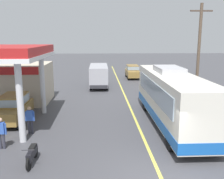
# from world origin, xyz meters

# --- Properties ---
(ground) EXTENTS (120.00, 120.00, 0.00)m
(ground) POSITION_xyz_m (0.00, 20.00, 0.00)
(ground) COLOR #424247
(lane_divider_stripe) EXTENTS (0.16, 50.00, 0.01)m
(lane_divider_stripe) POSITION_xyz_m (0.00, 15.00, 0.00)
(lane_divider_stripe) COLOR #D8CC4C
(lane_divider_stripe) RESTS_ON ground
(coach_bus_main) EXTENTS (2.60, 11.04, 3.69)m
(coach_bus_main) POSITION_xyz_m (2.19, 6.26, 1.72)
(coach_bus_main) COLOR silver
(coach_bus_main) RESTS_ON ground
(car_at_pump) EXTENTS (1.70, 4.20, 1.82)m
(car_at_pump) POSITION_xyz_m (-8.34, 7.43, 1.01)
(car_at_pump) COLOR olive
(car_at_pump) RESTS_ON ground
(minibus_opposing_lane) EXTENTS (2.04, 6.13, 2.44)m
(minibus_opposing_lane) POSITION_xyz_m (-2.57, 19.53, 1.47)
(minibus_opposing_lane) COLOR #A5A5AD
(minibus_opposing_lane) RESTS_ON ground
(motorcycle_parked_forecourt) EXTENTS (0.55, 1.80, 0.92)m
(motorcycle_parked_forecourt) POSITION_xyz_m (-5.56, 1.35, 0.44)
(motorcycle_parked_forecourt) COLOR black
(motorcycle_parked_forecourt) RESTS_ON ground
(pedestrian_near_pump) EXTENTS (0.55, 0.22, 1.66)m
(pedestrian_near_pump) POSITION_xyz_m (-6.59, 5.03, 0.93)
(pedestrian_near_pump) COLOR #33333F
(pedestrian_near_pump) RESTS_ON ground
(pedestrian_by_shop) EXTENTS (0.55, 0.22, 1.66)m
(pedestrian_by_shop) POSITION_xyz_m (-7.50, 2.97, 0.93)
(pedestrian_by_shop) COLOR #33333F
(pedestrian_by_shop) RESTS_ON ground
(car_trailing_behind_bus) EXTENTS (1.70, 4.20, 1.82)m
(car_trailing_behind_bus) POSITION_xyz_m (2.15, 25.46, 1.01)
(car_trailing_behind_bus) COLOR olive
(car_trailing_behind_bus) RESTS_ON ground
(utility_pole_roadside) EXTENTS (1.80, 0.24, 8.28)m
(utility_pole_roadside) POSITION_xyz_m (5.66, 11.07, 4.32)
(utility_pole_roadside) COLOR brown
(utility_pole_roadside) RESTS_ON ground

